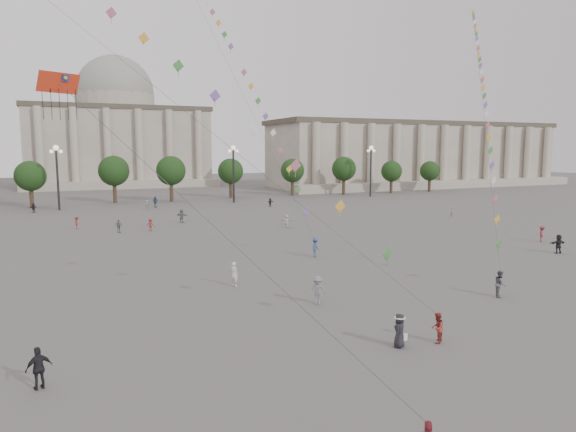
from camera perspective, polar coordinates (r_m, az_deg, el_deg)
name	(u,v)px	position (r m, az deg, el deg)	size (l,w,h in m)	color
ground	(363,344)	(27.80, 8.34, -13.88)	(360.00, 360.00, 0.00)	#4F4D4A
hall_east	(417,155)	(145.94, 14.12, 6.64)	(84.00, 26.22, 17.20)	gray
hall_central	(117,133)	(151.83, -18.45, 8.70)	(48.30, 34.30, 35.50)	gray
tree_row	(145,173)	(100.99, -15.63, 4.57)	(137.12, 5.12, 8.00)	#392B1C
lamp_post_mid_west	(57,165)	(91.98, -24.30, 5.14)	(2.00, 0.90, 10.65)	#262628
lamp_post_mid_east	(233,163)	(96.37, -6.09, 5.84)	(2.00, 0.90, 10.65)	#262628
lamp_post_far_east	(371,162)	(109.15, 9.20, 5.98)	(2.00, 0.90, 10.65)	#262628
person_crowd_0	(155,202)	(91.47, -14.53, 1.54)	(1.11, 0.46, 1.90)	navy
person_crowd_3	(558,244)	(56.20, 27.84, -2.76)	(1.71, 0.55, 1.85)	black
person_crowd_4	(147,205)	(88.90, -15.39, 1.22)	(1.41, 0.45, 1.52)	#BBBCB8
person_crowd_6	(317,290)	(33.77, 3.29, -8.23)	(1.22, 0.70, 1.89)	slate
person_crowd_7	(286,221)	(65.81, -0.19, -0.56)	(1.59, 0.51, 1.72)	silver
person_crowd_8	(542,234)	(62.29, 26.38, -1.80)	(1.12, 0.64, 1.73)	maroon
person_crowd_9	(270,202)	(89.64, -1.98, 1.53)	(1.39, 0.44, 1.50)	#222328
person_crowd_12	(182,216)	(71.79, -11.73, 0.02)	(1.72, 0.55, 1.86)	slate
person_crowd_13	(234,274)	(38.25, -5.99, -6.43)	(0.67, 0.44, 1.83)	silver
person_crowd_16	(119,226)	(65.27, -18.31, -1.06)	(0.93, 0.39, 1.58)	slate
person_crowd_17	(77,223)	(69.98, -22.40, -0.69)	(1.04, 0.60, 1.61)	maroon
person_crowd_19	(452,212)	(78.72, 17.76, 0.38)	(0.59, 0.39, 1.63)	#827D5A
person_crowd_20	(151,225)	(65.40, -15.03, -0.94)	(1.00, 0.57, 1.55)	maroon
person_crowd_21	(33,208)	(90.43, -26.43, 0.80)	(1.41, 0.45, 1.52)	black
tourist_4	(39,368)	(24.85, -25.94, -14.95)	(1.08, 0.45, 1.85)	black
kite_flyer_0	(437,328)	(28.48, 16.26, -11.85)	(0.78, 0.61, 1.61)	maroon
kite_flyer_1	(315,247)	(48.03, 3.07, -3.49)	(1.22, 0.70, 1.88)	#364A79
kite_flyer_2	(500,284)	(38.26, 22.51, -6.96)	(0.89, 0.69, 1.83)	#58575C
hat_person	(400,330)	(27.40, 12.29, -12.27)	(1.01, 0.98, 1.76)	black
dragon_kite	(62,99)	(29.58, -23.78, 11.85)	(6.11, 9.66, 23.61)	red
kite_train_mid	(210,13)	(65.63, -8.67, 21.39)	(9.09, 36.31, 58.42)	#3F3F3F
kite_train_east	(481,77)	(65.37, 20.68, 14.27)	(33.91, 40.04, 61.74)	#3F3F3F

